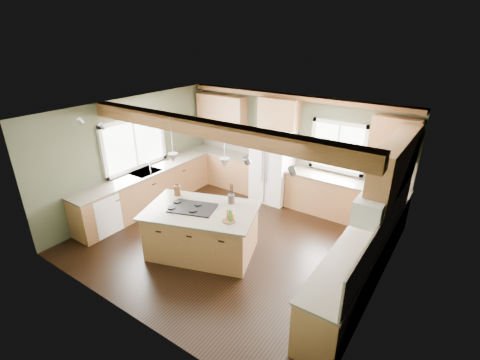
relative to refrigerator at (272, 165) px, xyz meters
The scene contains 37 objects.
floor 2.32m from the refrigerator, 81.95° to the right, with size 5.60×5.60×0.00m, color black.
ceiling 2.73m from the refrigerator, 81.95° to the right, with size 5.60×5.60×0.00m, color silver.
wall_back 0.63m from the refrigerator, 51.71° to the left, with size 5.60×5.60×0.00m, color #454D36.
wall_left 3.30m from the refrigerator, 139.70° to the right, with size 5.00×5.00×0.00m, color #454D36.
wall_right 3.78m from the refrigerator, 34.37° to the right, with size 5.00×5.00×0.00m, color #454D36.
ceiling_beam 3.17m from the refrigerator, 83.76° to the right, with size 5.55×0.26×0.26m, color #4E2D16.
soffit_trim 1.69m from the refrigerator, 43.03° to the left, with size 5.55×0.20×0.10m, color #4E2D16.
backsplash_back 0.57m from the refrigerator, 50.58° to the left, with size 5.58×0.03×0.58m, color brown.
backsplash_right 3.73m from the refrigerator, 33.86° to the right, with size 0.03×3.70×0.58m, color brown.
base_cab_back_left 1.56m from the refrigerator, behind, with size 2.02×0.60×0.88m, color brown.
counter_back_left 1.49m from the refrigerator, behind, with size 2.06×0.64×0.04m, color #4B4237.
base_cab_back_right 1.85m from the refrigerator, ahead, with size 2.62×0.60×0.88m, color brown.
counter_back_right 1.79m from the refrigerator, ahead, with size 2.66×0.64×0.04m, color #4B4237.
base_cab_left 3.06m from the refrigerator, 136.74° to the right, with size 0.60×3.70×0.88m, color brown.
counter_left 3.02m from the refrigerator, 136.74° to the right, with size 0.64×3.74×0.04m, color #4B4237.
base_cab_right 3.51m from the refrigerator, 36.47° to the right, with size 0.60×3.70×0.88m, color brown.
counter_right 3.48m from the refrigerator, 36.47° to the right, with size 0.64×3.74×0.04m, color #4B4237.
upper_cab_back_left 2.00m from the refrigerator, behind, with size 1.40×0.35×0.90m, color brown.
upper_cab_over_fridge 1.27m from the refrigerator, 90.00° to the left, with size 0.96×0.35×0.70m, color brown.
upper_cab_right 3.34m from the refrigerator, 22.64° to the right, with size 0.35×2.20×0.90m, color brown.
upper_cab_back_corner 2.81m from the refrigerator, ahead, with size 0.90×0.35×0.90m, color brown.
window_left 3.30m from the refrigerator, 140.15° to the right, with size 0.04×1.60×1.05m, color white.
window_back 1.63m from the refrigerator, 13.94° to the left, with size 1.10×0.04×1.00m, color white.
sink 3.02m from the refrigerator, 136.74° to the right, with size 0.50×0.65×0.03m, color #262628.
faucet 2.90m from the refrigerator, 134.30° to the right, with size 0.02×0.02×0.28m, color #B2B2B7.
dishwasher 4.05m from the refrigerator, 123.02° to the right, with size 0.60×0.60×0.84m, color white.
oven 4.40m from the refrigerator, 50.38° to the right, with size 0.60×0.72×0.84m, color white.
microwave 3.66m from the refrigerator, 37.00° to the right, with size 0.40×0.70×0.38m, color white.
pendant_left 3.09m from the refrigerator, 97.66° to the right, with size 0.18×0.18×0.16m, color #B2B2B7.
pendant_right 2.81m from the refrigerator, 78.96° to the right, with size 0.18×0.18×0.16m, color #B2B2B7.
refrigerator is the anchor object (origin of this frame).
island 2.78m from the refrigerator, 88.81° to the right, with size 1.90×1.16×0.88m, color olive.
island_top 2.74m from the refrigerator, 88.81° to the right, with size 2.02×1.29×0.04m, color #4B4237.
cooktop 2.80m from the refrigerator, 91.89° to the right, with size 0.82×0.55×0.02m, color black.
knife_block 2.65m from the refrigerator, 105.66° to the right, with size 0.12×0.09×0.20m, color brown.
utensil_crock 2.25m from the refrigerator, 80.60° to the right, with size 0.13×0.13×0.18m, color #3A332E.
bottle_tray 2.88m from the refrigerator, 75.36° to the right, with size 0.24×0.24×0.22m, color brown, non-canonical shape.
Camera 1 is at (3.54, -4.84, 3.95)m, focal length 26.00 mm.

